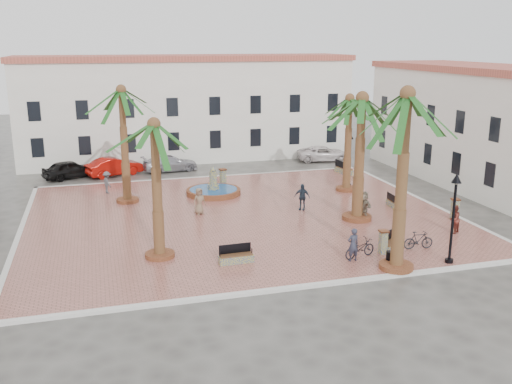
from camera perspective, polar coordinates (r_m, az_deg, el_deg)
ground at (r=35.84m, az=-1.54°, el=-2.58°), size 120.00×120.00×0.00m
plaza at (r=35.82m, az=-1.54°, el=-2.47°), size 26.00×22.00×0.15m
kerb_n at (r=46.19m, az=-4.91°, el=1.46°), size 26.30×0.30×0.16m
kerb_s at (r=25.98m, az=4.55°, el=-9.44°), size 26.30×0.30×0.16m
kerb_e at (r=40.86m, az=16.42°, el=-0.88°), size 0.30×22.30×0.16m
kerb_w at (r=35.13m, az=-22.61°, el=-4.00°), size 0.30×22.30×0.16m
building_north at (r=54.13m, az=-6.87°, el=8.43°), size 30.40×7.40×9.50m
building_east at (r=45.60m, az=23.01°, el=5.84°), size 7.40×26.40×9.00m
fountain at (r=40.77m, az=-4.28°, el=0.16°), size 3.85×3.85×1.99m
palm_nw at (r=38.54m, az=-13.27°, el=8.70°), size 4.91×4.91×7.89m
palm_sw at (r=27.92m, az=-10.11°, el=5.08°), size 4.87×4.87×7.10m
palm_s at (r=26.61m, az=14.81°, el=7.56°), size 5.31×5.31×8.71m
palm_e at (r=34.20m, az=10.52°, el=7.71°), size 5.81×5.81×7.80m
palm_ne at (r=41.23m, az=9.33°, el=8.13°), size 4.99×4.99×7.04m
bench_s at (r=28.30m, az=-2.02°, el=-6.58°), size 1.73×0.57×0.91m
bench_se at (r=30.89m, az=13.39°, el=-5.09°), size 1.78×1.54×0.96m
bench_e at (r=38.55m, az=13.68°, el=-1.13°), size 0.66×1.72×0.89m
bench_ne at (r=47.58m, az=8.75°, el=2.20°), size 0.86×2.05×1.05m
lamppost_s at (r=29.02m, az=19.23°, el=-1.05°), size 0.49×0.49×4.51m
lamppost_e at (r=43.07m, az=9.40°, el=4.09°), size 0.43×0.43×3.96m
bollard_se at (r=30.01m, az=12.60°, el=-4.86°), size 0.47×0.47×1.26m
bollard_n at (r=42.68m, az=-3.33°, el=1.46°), size 0.58×0.58×1.38m
bollard_e at (r=36.86m, az=19.27°, el=-1.59°), size 0.54×0.54×1.33m
litter_bin at (r=28.79m, az=13.19°, el=-6.43°), size 0.34×0.34×0.67m
cyclist_a at (r=28.69m, az=9.69°, el=-5.22°), size 0.66×0.47×1.70m
bicycle_a at (r=29.31m, az=10.32°, el=-5.56°), size 1.97×1.14×0.98m
cyclist_b at (r=34.23m, az=19.21°, el=-2.58°), size 1.00×0.94×1.65m
bicycle_b at (r=31.17m, az=15.93°, el=-4.66°), size 1.66×0.64×0.97m
pedestrian_fountain_a at (r=36.02m, az=-5.70°, el=-0.91°), size 0.96×0.78×1.69m
pedestrian_fountain_b at (r=36.89m, az=4.63°, el=-0.48°), size 1.07×0.92×1.72m
pedestrian_north at (r=42.19m, az=-14.66°, el=0.94°), size 0.89×1.16×1.58m
pedestrian_east at (r=35.43m, az=10.73°, el=-1.32°), size 0.87×1.70×1.76m
car_black at (r=48.34m, az=-18.09°, el=2.18°), size 4.66×3.39×1.47m
car_red at (r=48.27m, az=-13.99°, el=2.48°), size 4.87×3.19×1.52m
car_silver at (r=49.03m, az=-8.60°, el=2.85°), size 4.88×2.49×1.36m
car_white at (r=53.09m, az=6.80°, el=3.83°), size 5.16×3.03×1.35m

